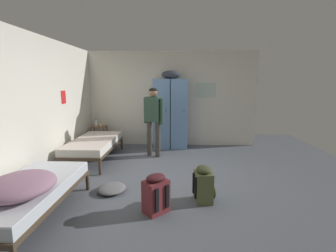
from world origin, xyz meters
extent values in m
plane|color=#565B66|center=(0.00, 0.00, 0.00)|extent=(7.99, 7.99, 0.00)
cube|color=silver|center=(0.00, 2.53, 1.30)|extent=(4.67, 0.06, 2.60)
cube|color=silver|center=(-2.31, 0.00, 1.30)|extent=(0.06, 4.99, 2.60)
cube|color=#B7CCBC|center=(0.94, 2.49, 1.55)|extent=(0.55, 0.01, 0.40)
cube|color=red|center=(-2.27, 0.87, 1.45)|extent=(0.01, 0.20, 0.28)
cube|color=#6B93C6|center=(-0.24, 2.22, 0.93)|extent=(0.44, 0.52, 1.85)
cylinder|color=black|center=(-0.12, 1.94, 1.05)|extent=(0.02, 0.03, 0.02)
cube|color=#6B93C6|center=(0.22, 2.22, 0.93)|extent=(0.44, 0.52, 1.85)
cylinder|color=black|center=(0.34, 1.94, 1.05)|extent=(0.02, 0.03, 0.02)
ellipsoid|color=#333842|center=(-0.01, 2.22, 1.96)|extent=(0.48, 0.36, 0.22)
cylinder|color=brown|center=(-2.15, 2.06, 0.28)|extent=(0.03, 0.03, 0.55)
cylinder|color=brown|center=(-1.80, 2.06, 0.28)|extent=(0.03, 0.03, 0.55)
cylinder|color=brown|center=(-2.15, 2.33, 0.28)|extent=(0.03, 0.03, 0.55)
cylinder|color=brown|center=(-1.80, 2.33, 0.28)|extent=(0.03, 0.03, 0.55)
cube|color=brown|center=(-1.98, 2.20, 0.19)|extent=(0.38, 0.30, 0.02)
cube|color=brown|center=(-1.98, 2.20, 0.56)|extent=(0.38, 0.30, 0.02)
cylinder|color=#473828|center=(-2.15, -0.53, 0.14)|extent=(0.06, 0.06, 0.28)
cylinder|color=#473828|center=(-1.31, -0.53, 0.14)|extent=(0.06, 0.06, 0.28)
cube|color=#473828|center=(-1.73, -1.45, 0.31)|extent=(0.90, 1.90, 0.06)
cube|color=silver|center=(-1.73, -1.45, 0.41)|extent=(0.87, 1.84, 0.14)
cube|color=silver|center=(-1.73, -1.45, 0.49)|extent=(0.86, 1.82, 0.01)
cylinder|color=#473828|center=(-2.15, 0.13, 0.14)|extent=(0.06, 0.06, 0.28)
cylinder|color=#473828|center=(-1.31, 0.13, 0.14)|extent=(0.06, 0.06, 0.28)
cylinder|color=#473828|center=(-2.15, 1.97, 0.14)|extent=(0.06, 0.06, 0.28)
cylinder|color=#473828|center=(-1.31, 1.97, 0.14)|extent=(0.06, 0.06, 0.28)
cube|color=#473828|center=(-1.73, 1.05, 0.31)|extent=(0.90, 1.90, 0.06)
cube|color=silver|center=(-1.73, 1.05, 0.41)|extent=(0.87, 1.84, 0.14)
cube|color=silver|center=(-1.73, 1.05, 0.49)|extent=(0.86, 1.82, 0.01)
ellipsoid|color=gray|center=(-1.61, -1.73, 0.61)|extent=(0.75, 0.83, 0.23)
cylinder|color=#3D3833|center=(-0.29, 1.34, 0.43)|extent=(0.12, 0.12, 0.85)
cylinder|color=#3D3833|center=(-0.49, 1.44, 0.43)|extent=(0.12, 0.12, 0.85)
cube|color=#284233|center=(-0.39, 1.39, 1.14)|extent=(0.41, 0.33, 0.58)
cylinder|color=#284233|center=(-0.19, 1.30, 1.10)|extent=(0.08, 0.08, 0.60)
cylinder|color=#284233|center=(-0.59, 1.48, 1.10)|extent=(0.08, 0.08, 0.60)
sphere|color=#936B4C|center=(-0.39, 1.39, 1.53)|extent=(0.21, 0.21, 0.21)
ellipsoid|color=black|center=(-0.39, 1.39, 1.58)|extent=(0.20, 0.20, 0.11)
cylinder|color=white|center=(-2.06, 2.22, 0.66)|extent=(0.06, 0.06, 0.18)
cylinder|color=#2666B2|center=(-2.06, 2.22, 0.77)|extent=(0.03, 0.03, 0.03)
cylinder|color=beige|center=(-1.91, 2.16, 0.63)|extent=(0.05, 0.05, 0.11)
cylinder|color=black|center=(-1.91, 2.16, 0.69)|extent=(0.03, 0.03, 0.02)
cube|color=maroon|center=(-0.11, -1.19, 0.23)|extent=(0.40, 0.39, 0.46)
ellipsoid|color=#42191E|center=(-0.21, -1.08, 0.15)|extent=(0.23, 0.22, 0.20)
ellipsoid|color=#42191E|center=(-0.11, -1.19, 0.50)|extent=(0.36, 0.35, 0.10)
cube|color=black|center=(0.05, -1.23, 0.25)|extent=(0.05, 0.05, 0.32)
cube|color=black|center=(-0.08, -1.35, 0.25)|extent=(0.05, 0.05, 0.32)
cube|color=#566038|center=(0.57, -0.84, 0.23)|extent=(0.27, 0.34, 0.46)
ellipsoid|color=#383D23|center=(0.72, -0.83, 0.15)|extent=(0.11, 0.25, 0.20)
ellipsoid|color=#383D23|center=(0.57, -0.84, 0.50)|extent=(0.25, 0.31, 0.10)
cube|color=black|center=(0.45, -0.95, 0.25)|extent=(0.03, 0.05, 0.32)
cube|color=black|center=(0.43, -0.77, 0.25)|extent=(0.03, 0.05, 0.32)
ellipsoid|color=slate|center=(-0.89, -0.58, 0.05)|extent=(0.46, 0.49, 0.10)
camera|label=1|loc=(0.18, -4.28, 1.77)|focal=26.03mm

